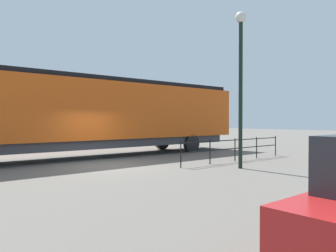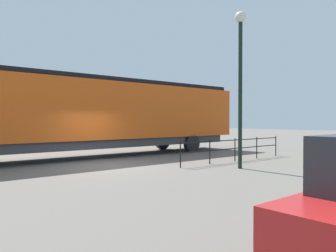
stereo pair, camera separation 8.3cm
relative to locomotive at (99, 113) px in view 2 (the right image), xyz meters
name	(u,v)px [view 2 (the right image)]	position (x,y,z in m)	size (l,w,h in m)	color
ground_plane	(108,166)	(3.33, -1.38, -2.36)	(120.00, 120.00, 0.00)	#666059
locomotive	(99,113)	(0.00, 0.00, 0.00)	(3.16, 18.85, 4.19)	#D15114
lamp_post	(240,66)	(7.54, 2.34, 1.80)	(0.45, 0.45, 6.36)	black
platform_fence	(235,146)	(5.83, 4.16, -1.64)	(0.05, 7.14, 1.10)	black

